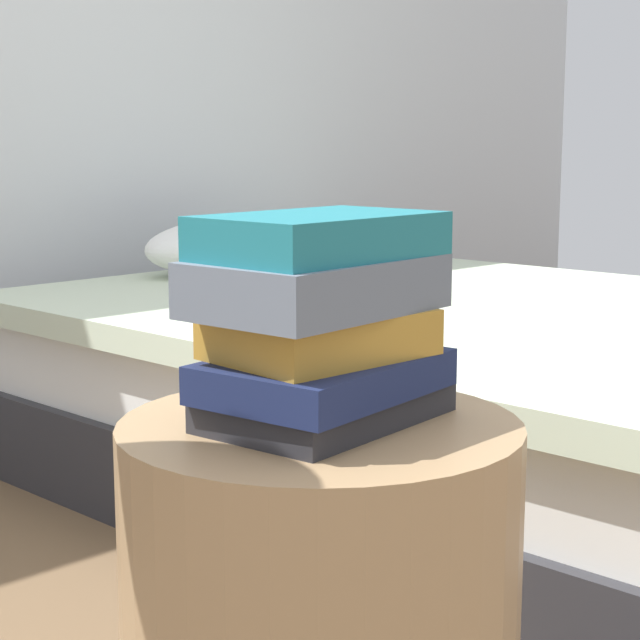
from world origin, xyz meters
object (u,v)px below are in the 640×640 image
object	(u,v)px
bed	(441,391)
book_teal	(319,236)
book_slate	(314,285)
book_charcoal	(327,407)
book_navy	(325,375)
book_ochre	(325,334)

from	to	relation	value
bed	book_teal	xyz separation A→B (m)	(-1.19, -0.79, 0.51)
book_slate	book_charcoal	bearing A→B (deg)	-19.25
book_charcoal	book_slate	bearing A→B (deg)	159.19
bed	book_navy	distance (m)	1.47
bed	book_teal	size ratio (longest dim) A/B	7.86
book_ochre	book_teal	world-z (taller)	book_teal
bed	book_charcoal	xyz separation A→B (m)	(-1.18, -0.79, 0.31)
book_slate	book_ochre	bearing A→B (deg)	-40.99
bed	book_slate	world-z (taller)	book_slate
book_navy	book_teal	distance (m)	0.16
book_ochre	book_slate	world-z (taller)	book_slate
bed	book_slate	distance (m)	1.50
book_slate	book_teal	distance (m)	0.05
book_teal	book_ochre	bearing A→B (deg)	-10.00
bed	book_charcoal	distance (m)	1.45
book_navy	book_teal	world-z (taller)	book_teal
book_navy	book_charcoal	bearing A→B (deg)	24.10
book_charcoal	book_navy	distance (m)	0.04
book_charcoal	book_teal	distance (m)	0.19
book_navy	book_slate	distance (m)	0.10
book_navy	book_ochre	distance (m)	0.05
bed	book_slate	bearing A→B (deg)	-148.98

